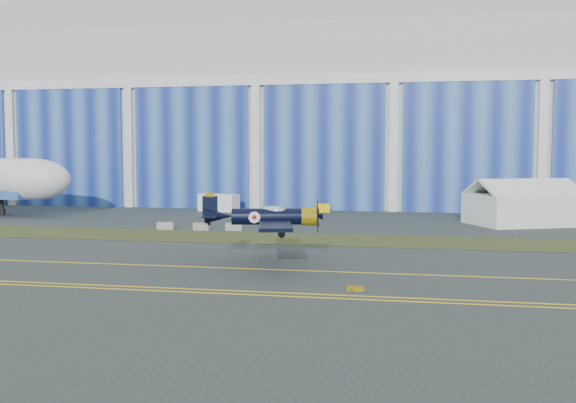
% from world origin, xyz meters
% --- Properties ---
extents(ground, '(260.00, 260.00, 0.00)m').
position_xyz_m(ground, '(0.00, 0.00, 0.00)').
color(ground, '#303A3A').
rests_on(ground, ground).
extents(grass_median, '(260.00, 10.00, 0.02)m').
position_xyz_m(grass_median, '(0.00, 14.00, 0.02)').
color(grass_median, '#475128').
rests_on(grass_median, ground).
extents(hangar, '(220.00, 45.70, 30.00)m').
position_xyz_m(hangar, '(0.00, 71.79, 14.96)').
color(hangar, silver).
rests_on(hangar, ground).
extents(taxiway_centreline, '(200.00, 0.20, 0.02)m').
position_xyz_m(taxiway_centreline, '(0.00, -5.00, 0.01)').
color(taxiway_centreline, yellow).
rests_on(taxiway_centreline, ground).
extents(edge_line_near, '(80.00, 0.20, 0.02)m').
position_xyz_m(edge_line_near, '(0.00, -14.50, 0.01)').
color(edge_line_near, yellow).
rests_on(edge_line_near, ground).
extents(edge_line_far, '(80.00, 0.20, 0.02)m').
position_xyz_m(edge_line_far, '(0.00, -13.50, 0.01)').
color(edge_line_far, yellow).
rests_on(edge_line_far, ground).
extents(guard_board_right, '(1.20, 0.15, 0.35)m').
position_xyz_m(guard_board_right, '(22.00, -12.00, 0.17)').
color(guard_board_right, yellow).
rests_on(guard_board_right, ground).
extents(warbird, '(13.99, 15.73, 4.02)m').
position_xyz_m(warbird, '(13.65, -2.29, 3.98)').
color(warbird, black).
rests_on(warbird, ground).
extents(tent, '(15.55, 13.83, 5.96)m').
position_xyz_m(tent, '(39.15, 33.45, 2.98)').
color(tent, white).
rests_on(tent, ground).
extents(shipping_container, '(6.67, 3.98, 2.71)m').
position_xyz_m(shipping_container, '(-4.91, 44.40, 1.35)').
color(shipping_container, white).
rests_on(shipping_container, ground).
extents(tug, '(2.45, 1.83, 1.28)m').
position_xyz_m(tug, '(11.33, 46.11, 0.64)').
color(tug, '#F7DA00').
rests_on(tug, ground).
extents(barrier_a, '(2.07, 0.94, 0.90)m').
position_xyz_m(barrier_a, '(-3.92, 19.33, 0.45)').
color(barrier_a, '#9B8F92').
rests_on(barrier_a, ground).
extents(barrier_b, '(2.04, 0.77, 0.90)m').
position_xyz_m(barrier_b, '(0.61, 19.42, 0.45)').
color(barrier_b, gray).
rests_on(barrier_b, ground).
extents(barrier_c, '(2.04, 0.73, 0.90)m').
position_xyz_m(barrier_c, '(4.49, 19.87, 0.45)').
color(barrier_c, gray).
rests_on(barrier_c, ground).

